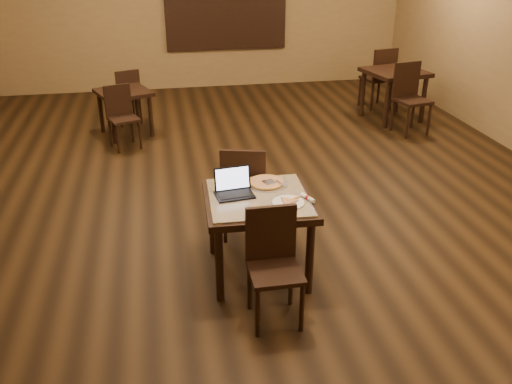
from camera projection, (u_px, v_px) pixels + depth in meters
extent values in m
plane|color=black|center=(243.00, 191.00, 6.53)|extent=(10.00, 10.00, 0.00)
cube|color=olive|center=(200.00, 9.00, 10.31)|extent=(8.00, 0.02, 3.00)
cube|color=#286292|center=(226.00, 6.00, 10.35)|extent=(2.20, 0.04, 1.50)
cube|color=black|center=(226.00, 6.00, 10.33)|extent=(2.34, 0.02, 1.64)
cylinder|color=black|center=(219.00, 264.00, 4.44)|extent=(0.07, 0.07, 0.71)
cylinder|color=black|center=(213.00, 220.00, 5.11)|extent=(0.07, 0.07, 0.71)
cylinder|color=black|center=(310.00, 257.00, 4.54)|extent=(0.07, 0.07, 0.71)
cylinder|color=black|center=(291.00, 215.00, 5.21)|extent=(0.07, 0.07, 0.71)
cube|color=black|center=(258.00, 201.00, 4.67)|extent=(0.96, 0.96, 0.06)
cube|color=#161994|center=(258.00, 197.00, 4.65)|extent=(0.87, 0.87, 0.02)
cylinder|color=black|center=(258.00, 313.00, 4.08)|extent=(0.04, 0.04, 0.43)
cylinder|color=black|center=(250.00, 287.00, 4.39)|extent=(0.04, 0.04, 0.43)
cylinder|color=black|center=(302.00, 308.00, 4.14)|extent=(0.04, 0.04, 0.43)
cylinder|color=black|center=(291.00, 282.00, 4.45)|extent=(0.04, 0.04, 0.43)
cube|color=black|center=(275.00, 272.00, 4.16)|extent=(0.40, 0.40, 0.04)
cube|color=black|center=(271.00, 232.00, 4.22)|extent=(0.40, 0.04, 0.46)
cylinder|color=black|center=(264.00, 206.00, 5.65)|extent=(0.04, 0.04, 0.46)
cylinder|color=black|center=(262.00, 223.00, 5.32)|extent=(0.04, 0.04, 0.46)
cylinder|color=black|center=(229.00, 205.00, 5.68)|extent=(0.04, 0.04, 0.46)
cylinder|color=black|center=(225.00, 222.00, 5.35)|extent=(0.04, 0.04, 0.46)
cube|color=black|center=(245.00, 191.00, 5.39)|extent=(0.53, 0.53, 0.04)
cube|color=black|center=(243.00, 175.00, 5.10)|extent=(0.43, 0.15, 0.49)
cube|color=black|center=(234.00, 195.00, 4.66)|extent=(0.35, 0.26, 0.02)
cube|color=black|center=(232.00, 178.00, 4.71)|extent=(0.33, 0.09, 0.21)
cube|color=silver|center=(232.00, 178.00, 4.70)|extent=(0.30, 0.07, 0.18)
cylinder|color=white|center=(288.00, 203.00, 4.52)|extent=(0.27, 0.27, 0.01)
cylinder|color=silver|center=(266.00, 183.00, 4.88)|extent=(0.39, 0.39, 0.01)
cylinder|color=#D2BF8C|center=(266.00, 182.00, 4.88)|extent=(0.31, 0.31, 0.02)
torus|color=gold|center=(266.00, 182.00, 4.87)|extent=(0.32, 0.32, 0.02)
cube|color=silver|center=(269.00, 182.00, 4.86)|extent=(0.18, 0.27, 0.01)
cylinder|color=white|center=(308.00, 198.00, 4.58)|extent=(0.10, 0.16, 0.03)
cylinder|color=#A21D14|center=(308.00, 198.00, 4.58)|extent=(0.05, 0.04, 0.04)
cylinder|color=black|center=(387.00, 104.00, 8.47)|extent=(0.08, 0.08, 0.77)
cylinder|color=black|center=(363.00, 93.00, 9.06)|extent=(0.08, 0.08, 0.77)
cylinder|color=black|center=(423.00, 100.00, 8.71)|extent=(0.08, 0.08, 0.77)
cylinder|color=black|center=(398.00, 89.00, 9.29)|extent=(0.08, 0.08, 0.77)
cube|color=black|center=(395.00, 72.00, 8.71)|extent=(1.03, 1.03, 0.07)
cylinder|color=black|center=(407.00, 123.00, 8.09)|extent=(0.04, 0.04, 0.49)
cylinder|color=black|center=(392.00, 116.00, 8.41)|extent=(0.04, 0.04, 0.49)
cylinder|color=black|center=(429.00, 120.00, 8.22)|extent=(0.04, 0.04, 0.49)
cylinder|color=black|center=(413.00, 113.00, 8.55)|extent=(0.04, 0.04, 0.49)
cube|color=black|center=(412.00, 101.00, 8.20)|extent=(0.54, 0.54, 0.04)
cube|color=black|center=(406.00, 79.00, 8.25)|extent=(0.46, 0.13, 0.52)
cylinder|color=black|center=(378.00, 90.00, 9.80)|extent=(0.04, 0.04, 0.49)
cylinder|color=black|center=(391.00, 95.00, 9.48)|extent=(0.04, 0.04, 0.49)
cylinder|color=black|center=(360.00, 92.00, 9.67)|extent=(0.04, 0.04, 0.49)
cylinder|color=black|center=(372.00, 97.00, 9.34)|extent=(0.04, 0.04, 0.49)
cube|color=black|center=(377.00, 78.00, 9.46)|extent=(0.54, 0.54, 0.04)
cube|color=black|center=(385.00, 65.00, 9.16)|extent=(0.46, 0.13, 0.52)
cylinder|color=black|center=(113.00, 122.00, 7.87)|extent=(0.06, 0.06, 0.65)
cylinder|color=black|center=(101.00, 112.00, 8.32)|extent=(0.06, 0.06, 0.65)
cylinder|color=black|center=(151.00, 116.00, 8.15)|extent=(0.06, 0.06, 0.65)
cylinder|color=black|center=(137.00, 106.00, 8.60)|extent=(0.06, 0.06, 0.65)
cube|color=black|center=(123.00, 92.00, 8.09)|extent=(0.94, 0.94, 0.05)
cylinder|color=black|center=(118.00, 139.00, 7.56)|extent=(0.04, 0.04, 0.41)
cylinder|color=black|center=(110.00, 133.00, 7.81)|extent=(0.04, 0.04, 0.41)
cylinder|color=black|center=(140.00, 135.00, 7.71)|extent=(0.04, 0.04, 0.41)
cylinder|color=black|center=(132.00, 129.00, 7.96)|extent=(0.04, 0.04, 0.41)
cube|color=black|center=(124.00, 119.00, 7.66)|extent=(0.49, 0.49, 0.04)
cube|color=black|center=(118.00, 100.00, 7.69)|extent=(0.37, 0.17, 0.44)
cylinder|color=black|center=(134.00, 106.00, 9.01)|extent=(0.04, 0.04, 0.41)
cylinder|color=black|center=(141.00, 111.00, 8.76)|extent=(0.04, 0.04, 0.41)
cylinder|color=black|center=(114.00, 109.00, 8.86)|extent=(0.04, 0.04, 0.41)
cylinder|color=black|center=(121.00, 114.00, 8.61)|extent=(0.04, 0.04, 0.41)
cube|color=black|center=(126.00, 97.00, 8.71)|extent=(0.49, 0.49, 0.04)
cube|color=black|center=(128.00, 84.00, 8.48)|extent=(0.37, 0.17, 0.44)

